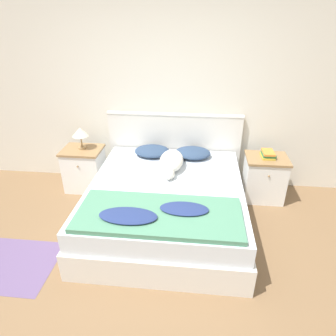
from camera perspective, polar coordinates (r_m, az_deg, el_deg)
name	(u,v)px	position (r m, az deg, el deg)	size (l,w,h in m)	color
ground_plane	(139,296)	(2.89, -5.64, -23.17)	(16.00, 16.00, 0.00)	brown
wall_back	(165,93)	(4.04, -0.53, 14.04)	(9.00, 0.06, 2.55)	silver
bed	(166,204)	(3.47, -0.34, -6.93)	(1.74, 1.95, 0.53)	silver
headboard	(174,147)	(4.20, 1.16, 3.96)	(1.82, 0.06, 1.04)	silver
nightstand_left	(85,169)	(4.29, -15.61, -0.13)	(0.52, 0.44, 0.60)	white
nightstand_right	(264,178)	(4.11, 17.83, -1.81)	(0.52, 0.44, 0.60)	white
pillow_left	(152,151)	(3.97, -3.03, 3.26)	(0.46, 0.37, 0.11)	navy
pillow_right	(193,153)	(3.93, 4.73, 2.91)	(0.46, 0.37, 0.11)	navy
quilt	(158,214)	(2.81, -1.98, -8.81)	(1.53, 0.66, 0.09)	#4C8466
dog	(171,162)	(3.62, 0.66, 1.25)	(0.28, 0.72, 0.18)	silver
book_stack	(268,154)	(3.98, 18.53, 2.50)	(0.17, 0.22, 0.08)	gold
table_lamp	(80,133)	(4.11, -16.38, 6.46)	(0.21, 0.21, 0.29)	#9E7A4C
rug	(7,264)	(3.52, -28.38, -15.81)	(0.97, 0.72, 0.00)	#604C75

